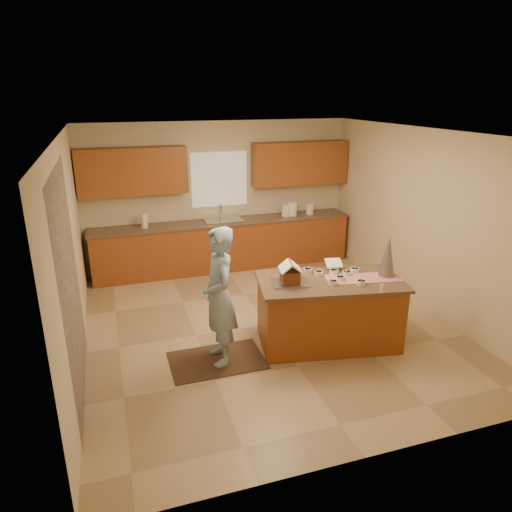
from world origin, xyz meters
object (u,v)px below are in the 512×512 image
object	(u,v)px
gingerbread_house	(290,274)
island_base	(329,313)
boy	(219,297)
tinsel_tree	(388,256)

from	to	relation	value
gingerbread_house	island_base	bearing A→B (deg)	-5.20
island_base	boy	bearing A→B (deg)	-169.93
boy	gingerbread_house	bearing A→B (deg)	92.66
island_base	gingerbread_house	size ratio (longest dim) A/B	5.54
tinsel_tree	gingerbread_house	bearing A→B (deg)	173.90
gingerbread_house	boy	bearing A→B (deg)	-177.48
boy	gingerbread_house	world-z (taller)	boy
tinsel_tree	boy	size ratio (longest dim) A/B	0.31
tinsel_tree	boy	xyz separation A→B (m)	(-2.23, 0.10, -0.30)
island_base	boy	world-z (taller)	boy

